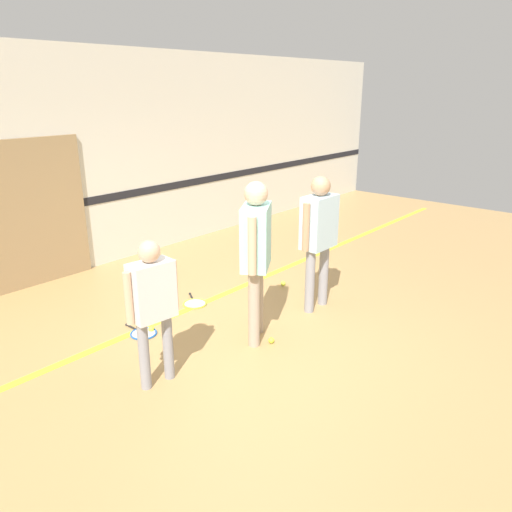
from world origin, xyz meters
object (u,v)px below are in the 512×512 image
racket_spare_on_floor (143,333)px  person_student_right (319,229)px  tennis_ball_by_spare_racket (151,329)px  person_student_left (152,298)px  tennis_ball_stray_left (283,283)px  racket_second_spare (195,303)px  person_instructor (256,245)px  tennis_ball_near_instructor (271,340)px

racket_spare_on_floor → person_student_right: bearing=-119.1°
racket_spare_on_floor → tennis_ball_by_spare_racket: 0.10m
person_student_left → tennis_ball_stray_left: size_ratio=21.10×
racket_spare_on_floor → racket_second_spare: size_ratio=0.96×
person_instructor → tennis_ball_near_instructor: (0.02, -0.20, -1.04)m
person_student_left → tennis_ball_near_instructor: 1.56m
racket_spare_on_floor → tennis_ball_stray_left: bearing=-97.5°
person_student_left → tennis_ball_stray_left: person_student_left is taller
tennis_ball_stray_left → person_student_right: bearing=-111.8°
person_student_left → racket_spare_on_floor: (0.50, 0.90, -0.85)m
person_instructor → person_student_left: bearing=141.1°
person_instructor → tennis_ball_stray_left: (1.40, 0.71, -1.04)m
person_instructor → tennis_ball_by_spare_racket: 1.59m
person_instructor → person_student_left: person_instructor is taller
person_student_left → person_student_right: (2.36, -0.17, 0.17)m
racket_second_spare → tennis_ball_by_spare_racket: size_ratio=7.82×
racket_spare_on_floor → person_student_left: bearing=151.8°
tennis_ball_near_instructor → tennis_ball_by_spare_racket: (-0.68, 1.20, 0.00)m
person_student_left → tennis_ball_by_spare_racket: 1.34m
person_student_right → racket_second_spare: bearing=-53.7°
person_instructor → person_student_right: bearing=-35.3°
person_student_left → person_student_right: size_ratio=0.84×
racket_second_spare → racket_spare_on_floor: bearing=131.3°
person_instructor → racket_spare_on_floor: bearing=93.2°
person_student_right → tennis_ball_near_instructor: 1.48m
racket_spare_on_floor → tennis_ball_near_instructor: bearing=-146.9°
person_student_right → tennis_ball_by_spare_racket: 2.28m
person_student_left → racket_second_spare: 1.98m
person_instructor → racket_second_spare: bearing=48.4°
tennis_ball_by_spare_racket → tennis_ball_stray_left: size_ratio=1.00×
racket_second_spare → tennis_ball_near_instructor: bearing=-155.0°
person_student_right → racket_spare_on_floor: 2.37m
person_instructor → person_student_left: size_ratio=1.25×
tennis_ball_near_instructor → tennis_ball_stray_left: bearing=33.4°
person_student_right → tennis_ball_by_spare_racket: person_student_right is taller
person_instructor → tennis_ball_near_instructor: bearing=-117.5°
tennis_ball_by_spare_racket → person_instructor: bearing=-56.5°
tennis_ball_near_instructor → tennis_ball_by_spare_racket: 1.38m
person_instructor → tennis_ball_stray_left: person_instructor is taller
racket_spare_on_floor → person_instructor: bearing=-142.8°
tennis_ball_by_spare_racket → racket_second_spare: bearing=12.9°
person_student_right → racket_spare_on_floor: (-1.86, 1.07, -1.02)m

